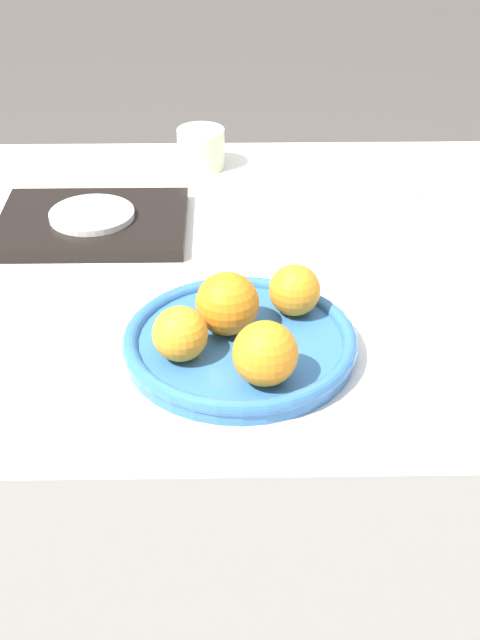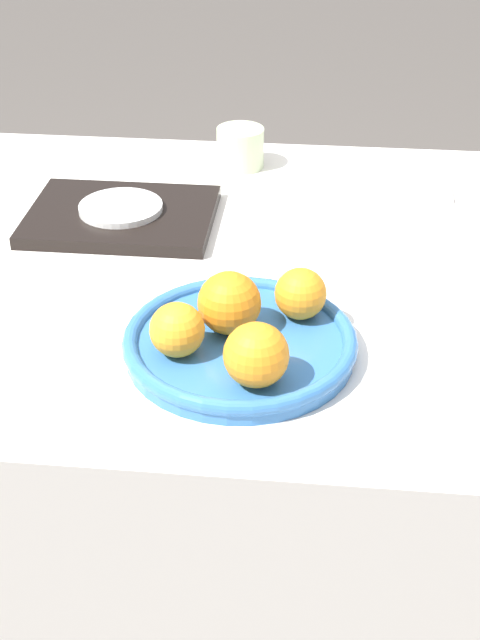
# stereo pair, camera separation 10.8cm
# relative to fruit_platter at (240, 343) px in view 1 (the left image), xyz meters

# --- Properties ---
(ground_plane) EXTENTS (12.00, 12.00, 0.00)m
(ground_plane) POSITION_rel_fruit_platter_xyz_m (-0.04, 0.24, -0.73)
(ground_plane) COLOR #4C4742
(table) EXTENTS (1.34, 0.92, 0.71)m
(table) POSITION_rel_fruit_platter_xyz_m (-0.04, 0.24, -0.37)
(table) COLOR silver
(table) RESTS_ON ground_plane
(fruit_platter) EXTENTS (0.29, 0.29, 0.03)m
(fruit_platter) POSITION_rel_fruit_platter_xyz_m (0.00, 0.00, 0.00)
(fruit_platter) COLOR #336BAD
(fruit_platter) RESTS_ON table
(orange_0) EXTENTS (0.08, 0.08, 0.08)m
(orange_0) POSITION_rel_fruit_platter_xyz_m (0.03, -0.08, 0.04)
(orange_0) COLOR orange
(orange_0) RESTS_ON fruit_platter
(orange_1) EXTENTS (0.08, 0.08, 0.08)m
(orange_1) POSITION_rel_fruit_platter_xyz_m (-0.02, 0.02, 0.04)
(orange_1) COLOR orange
(orange_1) RESTS_ON fruit_platter
(orange_2) EXTENTS (0.07, 0.07, 0.07)m
(orange_2) POSITION_rel_fruit_platter_xyz_m (0.07, 0.06, 0.04)
(orange_2) COLOR orange
(orange_2) RESTS_ON fruit_platter
(orange_3) EXTENTS (0.07, 0.07, 0.07)m
(orange_3) POSITION_rel_fruit_platter_xyz_m (-0.07, -0.04, 0.04)
(orange_3) COLOR orange
(orange_3) RESTS_ON fruit_platter
(serving_tray) EXTENTS (0.29, 0.22, 0.02)m
(serving_tray) POSITION_rel_fruit_platter_xyz_m (-0.22, 0.34, -0.01)
(serving_tray) COLOR black
(serving_tray) RESTS_ON table
(side_plate) EXTENTS (0.13, 0.13, 0.01)m
(side_plate) POSITION_rel_fruit_platter_xyz_m (-0.22, 0.34, 0.01)
(side_plate) COLOR silver
(side_plate) RESTS_ON serving_tray
(cup_1) EXTENTS (0.08, 0.08, 0.07)m
(cup_1) POSITION_rel_fruit_platter_xyz_m (-0.06, 0.58, 0.02)
(cup_1) COLOR beige
(cup_1) RESTS_ON table
(napkin) EXTENTS (0.13, 0.11, 0.01)m
(napkin) POSITION_rel_fruit_platter_xyz_m (0.24, 0.52, -0.01)
(napkin) COLOR white
(napkin) RESTS_ON table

